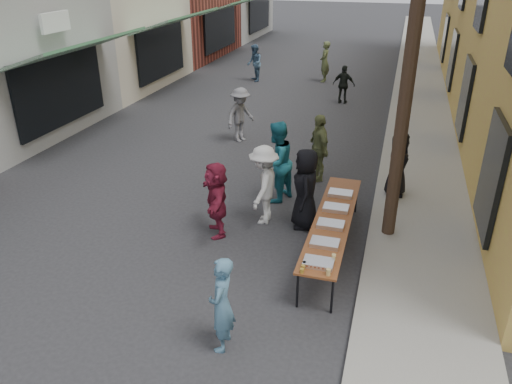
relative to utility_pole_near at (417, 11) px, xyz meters
The scene contains 24 objects.
ground 6.91m from the utility_pole_near, 145.10° to the right, with size 120.00×120.00×0.00m, color #28282B.
sidewalk 12.82m from the utility_pole_near, 86.66° to the left, with size 2.20×60.00×0.10m, color gray.
utility_pole_near is the anchor object (origin of this frame).
serving_table 4.05m from the utility_pole_near, 138.15° to the right, with size 0.70×4.00×0.75m.
catering_tray_sausage 4.66m from the utility_pole_near, 112.25° to the right, with size 0.50×0.33×0.08m, color maroon.
catering_tray_foil_b 4.33m from the utility_pole_near, 118.60° to the right, with size 0.50×0.33×0.08m, color #B2B2B7.
catering_tray_buns 4.06m from the utility_pole_near, 130.34° to the right, with size 0.50×0.33×0.08m, color tan.
catering_tray_foil_d 3.90m from the utility_pole_near, 152.51° to the right, with size 0.50×0.33×0.08m, color #B2B2B7.
catering_tray_buns_end 3.86m from the utility_pole_near, behind, with size 0.50×0.33×0.08m, color tan.
condiment_jar_a 4.88m from the utility_pole_near, 113.87° to the right, with size 0.07×0.07×0.08m, color #A57F26.
condiment_jar_b 4.83m from the utility_pole_near, 114.63° to the right, with size 0.07×0.07×0.08m, color #A57F26.
condiment_jar_c 4.77m from the utility_pole_near, 115.42° to the right, with size 0.07×0.07×0.08m, color #A57F26.
cup_stack 4.74m from the utility_pole_near, 106.87° to the right, with size 0.08×0.08×0.12m, color tan.
guest_front_a 4.03m from the utility_pole_near, behind, with size 0.87×0.57×1.78m, color black.
guest_front_b 5.95m from the utility_pole_near, 118.88° to the right, with size 0.57×0.37×1.55m, color teal.
guest_front_c 4.56m from the utility_pole_near, 159.09° to the left, with size 0.95×0.74×1.96m, color teal.
guest_front_d 4.51m from the utility_pole_near, behind, with size 1.15×0.66×1.77m, color silver.
guest_front_e 4.82m from the utility_pole_near, 127.75° to the left, with size 1.04×0.43×1.77m, color olive.
guest_queue_back 5.16m from the utility_pole_near, 165.91° to the right, with size 1.50×0.48×1.62m, color maroon.
server 4.09m from the utility_pole_near, 88.51° to the left, with size 0.77×0.50×1.57m, color black.
passerby_left 7.72m from the utility_pole_near, 135.01° to the left, with size 1.10×0.63×1.71m, color slate.
passerby_mid 11.09m from the utility_pole_near, 102.54° to the left, with size 0.88×0.36×1.50m, color black.
passerby_right 14.62m from the utility_pole_near, 104.72° to the left, with size 0.66×0.44×1.82m, color #576439.
passerby_far 14.98m from the utility_pole_near, 117.60° to the left, with size 0.81×0.63×1.67m, color #456786.
Camera 1 is at (4.18, -6.54, 5.40)m, focal length 35.00 mm.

